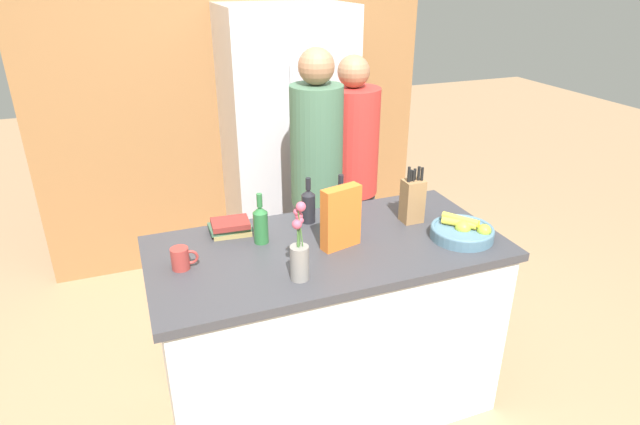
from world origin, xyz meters
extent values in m
plane|color=#A37F5B|center=(0.00, 0.00, 0.00)|extent=(14.00, 14.00, 0.00)
cube|color=silver|center=(0.00, 0.00, 0.44)|extent=(1.56, 0.76, 0.88)
cube|color=#38383D|center=(0.00, 0.00, 0.90)|extent=(1.62, 0.79, 0.04)
cube|color=olive|center=(0.00, 1.80, 1.30)|extent=(2.82, 0.12, 2.60)
cube|color=#B7B7BC|center=(0.27, 1.44, 0.94)|extent=(0.83, 0.60, 1.87)
cylinder|color=#B7B7BC|center=(0.21, 1.13, 1.03)|extent=(0.02, 0.02, 1.03)
cylinder|color=slate|center=(0.61, -0.16, 0.95)|extent=(0.29, 0.29, 0.05)
torus|color=slate|center=(0.61, -0.16, 0.97)|extent=(0.29, 0.29, 0.02)
sphere|color=#99B233|center=(0.69, -0.22, 0.98)|extent=(0.07, 0.07, 0.07)
sphere|color=#99B233|center=(0.62, -0.16, 0.98)|extent=(0.07, 0.07, 0.07)
sphere|color=#99B233|center=(0.61, -0.16, 0.98)|extent=(0.07, 0.07, 0.07)
sphere|color=#99B233|center=(0.61, -0.16, 0.98)|extent=(0.07, 0.07, 0.07)
cylinder|color=yellow|center=(0.60, -0.14, 0.99)|extent=(0.14, 0.14, 0.03)
cylinder|color=yellow|center=(0.62, -0.13, 1.01)|extent=(0.13, 0.16, 0.03)
cube|color=olive|center=(0.48, 0.09, 1.03)|extent=(0.10, 0.09, 0.22)
cylinder|color=black|center=(0.45, 0.08, 1.17)|extent=(0.01, 0.01, 0.09)
cylinder|color=black|center=(0.46, 0.08, 1.17)|extent=(0.01, 0.01, 0.07)
cylinder|color=black|center=(0.48, 0.08, 1.16)|extent=(0.01, 0.01, 0.06)
cylinder|color=black|center=(0.49, 0.09, 1.16)|extent=(0.01, 0.01, 0.07)
cylinder|color=black|center=(0.50, 0.08, 1.17)|extent=(0.01, 0.01, 0.08)
cylinder|color=black|center=(0.52, 0.07, 1.17)|extent=(0.01, 0.01, 0.08)
cylinder|color=gray|center=(-0.21, -0.23, 1.00)|extent=(0.08, 0.08, 0.15)
cylinder|color=#477538|center=(-0.21, -0.23, 1.13)|extent=(0.01, 0.01, 0.11)
sphere|color=#C64C66|center=(-0.21, -0.23, 1.19)|extent=(0.03, 0.03, 0.03)
cylinder|color=#477538|center=(-0.21, -0.23, 1.14)|extent=(0.01, 0.01, 0.13)
sphere|color=#C64C66|center=(-0.21, -0.22, 1.21)|extent=(0.03, 0.03, 0.03)
cylinder|color=#477538|center=(-0.22, -0.23, 1.15)|extent=(0.01, 0.01, 0.15)
sphere|color=#C64C66|center=(-0.22, -0.22, 1.22)|extent=(0.03, 0.03, 0.03)
cylinder|color=#477538|center=(-0.22, -0.23, 1.12)|extent=(0.01, 0.01, 0.10)
sphere|color=#C64C66|center=(-0.22, -0.23, 1.17)|extent=(0.04, 0.04, 0.04)
cylinder|color=#477538|center=(-0.21, -0.24, 1.16)|extent=(0.03, 0.01, 0.18)
sphere|color=#C64C66|center=(-0.21, -0.24, 1.25)|extent=(0.04, 0.04, 0.04)
cube|color=orange|center=(0.05, -0.03, 1.07)|extent=(0.19, 0.10, 0.29)
cylinder|color=#99332D|center=(-0.66, 0.02, 0.97)|extent=(0.08, 0.08, 0.10)
torus|color=#99332D|center=(-0.61, 0.02, 0.97)|extent=(0.07, 0.02, 0.07)
cube|color=#99844C|center=(-0.39, 0.27, 0.93)|extent=(0.19, 0.14, 0.02)
cube|color=#3D6047|center=(-0.39, 0.28, 0.95)|extent=(0.20, 0.13, 0.02)
cube|color=maroon|center=(-0.39, 0.27, 0.98)|extent=(0.18, 0.15, 0.03)
cylinder|color=black|center=(0.00, 0.26, 1.00)|extent=(0.07, 0.07, 0.14)
cone|color=black|center=(0.00, 0.26, 1.08)|extent=(0.07, 0.07, 0.03)
cylinder|color=black|center=(0.00, 0.26, 1.13)|extent=(0.03, 0.03, 0.06)
cylinder|color=#286633|center=(-0.28, 0.13, 1.00)|extent=(0.07, 0.07, 0.15)
cone|color=#286633|center=(-0.28, 0.13, 1.09)|extent=(0.07, 0.07, 0.03)
cylinder|color=#286633|center=(-0.28, 0.13, 1.14)|extent=(0.03, 0.03, 0.06)
cylinder|color=black|center=(0.16, 0.24, 1.00)|extent=(0.07, 0.07, 0.15)
cone|color=black|center=(0.16, 0.24, 1.08)|extent=(0.07, 0.07, 0.03)
cylinder|color=black|center=(0.16, 0.24, 1.13)|extent=(0.03, 0.03, 0.06)
cube|color=#383842|center=(0.21, 0.71, 0.41)|extent=(0.25, 0.19, 0.82)
cylinder|color=#42664C|center=(0.21, 0.71, 1.16)|extent=(0.30, 0.30, 0.68)
sphere|color=#996B4C|center=(0.21, 0.71, 1.60)|extent=(0.20, 0.20, 0.20)
cube|color=#383842|center=(0.50, 0.86, 0.39)|extent=(0.28, 0.21, 0.78)
cylinder|color=red|center=(0.50, 0.86, 1.11)|extent=(0.33, 0.33, 0.65)
sphere|color=#996B4C|center=(0.50, 0.86, 1.53)|extent=(0.19, 0.19, 0.19)
camera|label=1|loc=(-0.80, -2.00, 2.09)|focal=30.00mm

